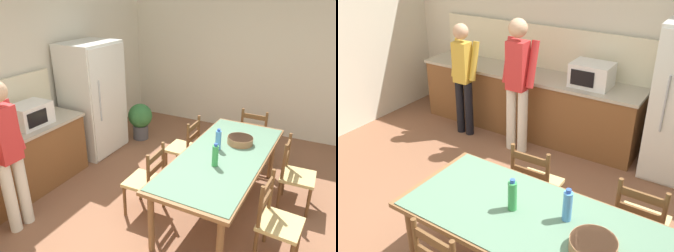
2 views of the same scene
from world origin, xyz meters
TOP-DOWN VIEW (x-y plane):
  - ground_plane at (0.00, 0.00)m, footprint 8.32×8.32m
  - wall_back at (0.00, 2.66)m, footprint 6.52×0.12m
  - wall_right at (3.26, 0.00)m, footprint 0.12×5.20m
  - refrigerator at (1.14, 2.19)m, footprint 0.89×0.73m
  - microwave at (-0.09, 2.21)m, footprint 0.50×0.39m
  - dining_table at (0.54, -0.26)m, footprint 2.29×1.00m
  - bottle_near_centre at (0.25, -0.26)m, footprint 0.07×0.07m
  - bottle_off_centre at (0.65, -0.15)m, footprint 0.07×0.07m
  - serving_bowl at (0.93, -0.34)m, footprint 0.32×0.32m
  - chair_side_near_right at (1.03, -1.04)m, footprint 0.43×0.41m
  - chair_side_near_left at (0.01, -1.02)m, footprint 0.45×0.43m
  - chair_head_end at (1.96, -0.30)m, footprint 0.40×0.42m
  - chair_side_far_left at (0.05, 0.51)m, footprint 0.43×0.41m
  - chair_side_far_right at (1.07, 0.49)m, footprint 0.43×0.41m
  - person_at_counter at (-0.86, 1.69)m, footprint 0.44×0.30m
  - potted_plant at (1.87, 1.76)m, footprint 0.44×0.44m

SIDE VIEW (x-z plane):
  - ground_plane at x=0.00m, z-range 0.00..0.00m
  - potted_plant at x=1.87m, z-range 0.05..0.72m
  - chair_side_near_right at x=1.03m, z-range -0.01..0.90m
  - chair_side_near_left at x=0.01m, z-range -0.01..0.90m
  - chair_head_end at x=1.96m, z-range -0.01..0.90m
  - chair_side_far_left at x=0.05m, z-range -0.01..0.90m
  - chair_side_far_right at x=1.07m, z-range -0.01..0.90m
  - dining_table at x=0.54m, z-range 0.31..1.07m
  - serving_bowl at x=0.93m, z-range 0.76..0.85m
  - bottle_near_centre at x=0.25m, z-range 0.75..1.02m
  - bottle_off_centre at x=0.65m, z-range 0.75..1.02m
  - refrigerator at x=1.14m, z-range 0.00..1.83m
  - person_at_counter at x=-0.86m, z-range 0.11..1.86m
  - microwave at x=-0.09m, z-range 0.90..1.20m
  - wall_back at x=0.00m, z-range 0.00..2.90m
  - wall_right at x=3.26m, z-range 0.00..2.90m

